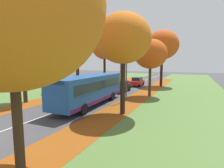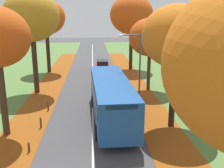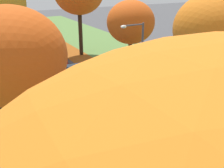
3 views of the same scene
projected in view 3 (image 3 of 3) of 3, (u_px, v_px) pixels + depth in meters
The scene contains 13 objects.
leaf_litter_left at pixel (26, 129), 16.52m from camera, with size 2.80×60.00×0.00m, color #8C4714.
grass_verge_right at pixel (147, 68), 27.64m from camera, with size 12.00×90.00×0.01m, color #517538.
leaf_litter_right at pixel (145, 98), 20.69m from camera, with size 2.80×60.00×0.00m, color #8C4714.
road_centre_line at pixel (64, 84), 23.46m from camera, with size 0.12×80.00×0.01m, color silver.
tree_left_near at pixel (12, 58), 9.41m from camera, with size 4.01×4.01×8.02m.
tree_right_near at pixel (213, 29), 14.84m from camera, with size 4.49×4.49×8.20m.
tree_right_mid at pixel (131, 22), 22.39m from camera, with size 4.12×4.12×7.20m.
bollard_fourth at pixel (67, 159), 13.17m from camera, with size 0.12×0.12×0.74m, color #4C3823.
bollard_fifth at pixel (48, 129), 15.81m from camera, with size 0.12×0.12×0.72m, color #4C3823.
streetlamp_right at pixel (138, 55), 18.74m from camera, with size 1.89×0.28×6.00m.
bus at pixel (136, 105), 15.85m from camera, with size 2.95×10.49×2.98m.
car_black_lead at pixel (77, 76), 23.21m from camera, with size 1.85×4.23×1.62m.
car_red_following at pixel (54, 56), 29.16m from camera, with size 1.87×4.24×1.62m.
Camera 3 is at (-6.85, -1.09, 8.81)m, focal length 42.00 mm.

